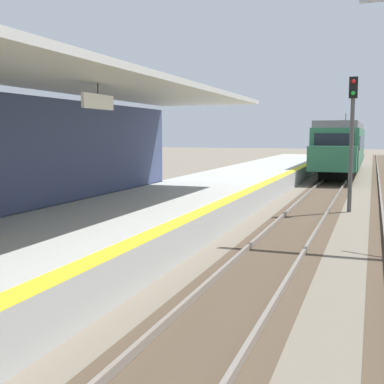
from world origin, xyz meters
name	(u,v)px	position (x,y,z in m)	size (l,w,h in m)	color
station_platform	(149,215)	(-2.50, 16.00, 0.45)	(5.00, 80.00, 0.91)	#A8A8A3
track_pair_nearest_platform	(305,216)	(1.90, 20.00, 0.05)	(2.34, 120.00, 0.16)	#4C3D2D
approaching_train	(342,145)	(1.90, 41.69, 2.18)	(2.93, 19.60, 4.76)	#286647
rail_signal_post	(352,130)	(3.36, 21.97, 3.19)	(0.32, 0.34, 5.20)	#4C4C4C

